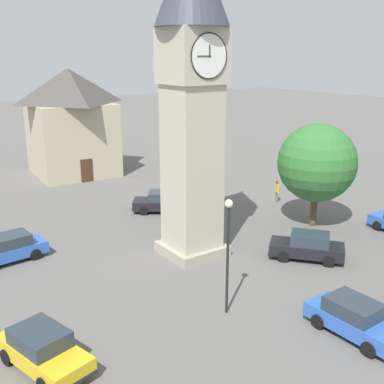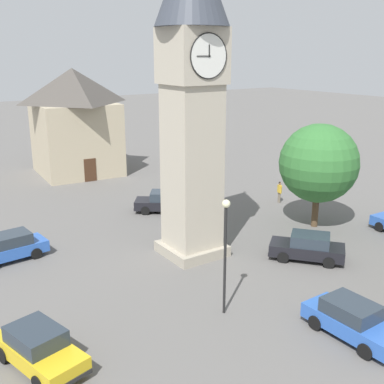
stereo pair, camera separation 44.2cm
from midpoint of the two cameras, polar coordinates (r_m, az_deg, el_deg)
ground_plane at (r=28.09m, az=0.45°, el=-7.34°), size 200.00×200.00×0.00m
clock_tower at (r=25.74m, az=0.51°, el=14.26°), size 3.93×3.93×17.79m
car_blue_kerb at (r=21.29m, az=19.23°, el=-14.27°), size 1.88×4.16×1.53m
car_silver_kerb at (r=35.01m, az=-3.04°, el=-1.16°), size 4.33×3.79×1.53m
car_red_corner at (r=28.79m, az=-20.64°, el=-6.20°), size 4.27×2.11×1.53m
car_white_side at (r=19.36m, az=-17.25°, el=-17.39°), size 2.67×4.42×1.53m
car_black_far at (r=27.81m, az=14.13°, el=-6.41°), size 3.93×4.25×1.53m
pedestrian at (r=37.66m, az=10.77°, el=0.22°), size 0.32×0.54×1.69m
tree at (r=32.20m, az=15.33°, el=3.32°), size 5.17×5.17×6.94m
building_terrace_right at (r=46.94m, az=-13.55°, el=8.30°), size 8.00×8.42×9.94m
lamp_post at (r=20.66m, az=4.64°, el=-5.69°), size 0.36×0.36×5.35m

